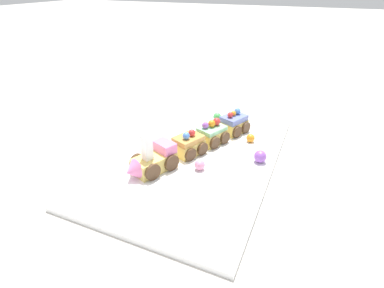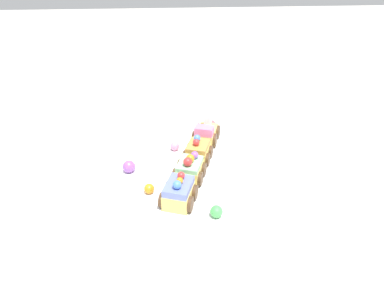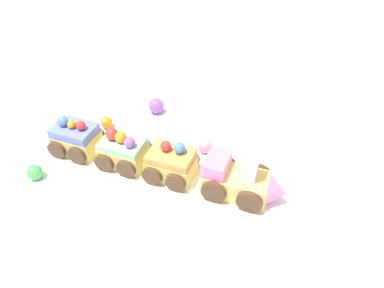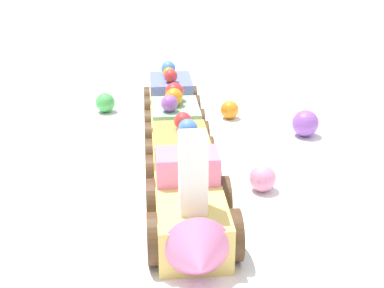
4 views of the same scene
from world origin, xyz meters
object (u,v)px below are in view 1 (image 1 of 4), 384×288
at_px(cake_car_caramel, 188,145).
at_px(cake_car_blueberry, 234,124).
at_px(cake_train_locomotive, 151,161).
at_px(gumball_pink, 200,165).
at_px(gumball_green, 217,117).
at_px(gumball_orange, 251,138).
at_px(cake_car_mint, 212,134).
at_px(gumball_purple, 260,156).

relative_size(cake_car_caramel, cake_car_blueberry, 1.00).
height_order(cake_train_locomotive, gumball_pink, cake_train_locomotive).
distance_m(gumball_green, gumball_orange, 0.17).
relative_size(cake_car_mint, cake_car_blueberry, 1.00).
bearing_deg(cake_car_blueberry, cake_train_locomotive, 0.02).
xyz_separation_m(cake_car_caramel, cake_car_blueberry, (-0.17, 0.07, 0.00)).
distance_m(cake_train_locomotive, gumball_pink, 0.12).
bearing_deg(gumball_pink, gumball_purple, 126.28).
relative_size(cake_car_caramel, gumball_pink, 3.74).
bearing_deg(cake_train_locomotive, gumball_purple, 144.79).
height_order(cake_car_blueberry, gumball_orange, cake_car_blueberry).
bearing_deg(cake_car_blueberry, gumball_purple, 61.82).
bearing_deg(gumball_orange, gumball_green, -126.47).
bearing_deg(gumball_pink, cake_car_caramel, -136.57).
xyz_separation_m(cake_train_locomotive, cake_car_caramel, (-0.11, 0.05, -0.00)).
relative_size(cake_car_blueberry, gumball_purple, 3.04).
distance_m(cake_car_caramel, gumball_green, 0.22).
distance_m(cake_car_blueberry, gumball_green, 0.09).
xyz_separation_m(cake_train_locomotive, gumball_purple, (-0.14, 0.23, -0.01)).
bearing_deg(cake_car_caramel, cake_car_mint, -179.79).
relative_size(gumball_pink, gumball_orange, 1.09).
height_order(cake_car_mint, gumball_purple, cake_car_mint).
bearing_deg(gumball_orange, cake_car_mint, -66.18).
xyz_separation_m(cake_car_caramel, cake_car_mint, (-0.08, 0.03, 0.00)).
bearing_deg(gumball_purple, gumball_pink, -53.72).
height_order(gumball_purple, gumball_pink, gumball_purple).
distance_m(cake_car_blueberry, gumball_pink, 0.23).
relative_size(gumball_green, gumball_orange, 1.11).
xyz_separation_m(cake_train_locomotive, gumball_pink, (-0.05, 0.10, -0.01)).
height_order(gumball_green, gumball_orange, gumball_green).
bearing_deg(gumball_purple, cake_car_blueberry, -140.92).
xyz_separation_m(cake_car_mint, cake_car_blueberry, (-0.09, 0.04, 0.00)).
relative_size(cake_car_blueberry, gumball_green, 3.68).
relative_size(cake_car_caramel, gumball_orange, 4.08).
xyz_separation_m(cake_car_mint, gumball_orange, (-0.04, 0.10, -0.01)).
bearing_deg(gumball_green, gumball_pink, 11.21).
bearing_deg(gumball_orange, gumball_purple, 26.90).
bearing_deg(gumball_pink, cake_car_mint, -171.06).
relative_size(cake_car_caramel, cake_car_mint, 1.00).
distance_m(cake_train_locomotive, cake_car_caramel, 0.12).
bearing_deg(gumball_purple, cake_car_caramel, -79.87).
bearing_deg(gumball_orange, cake_car_caramel, -46.71).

